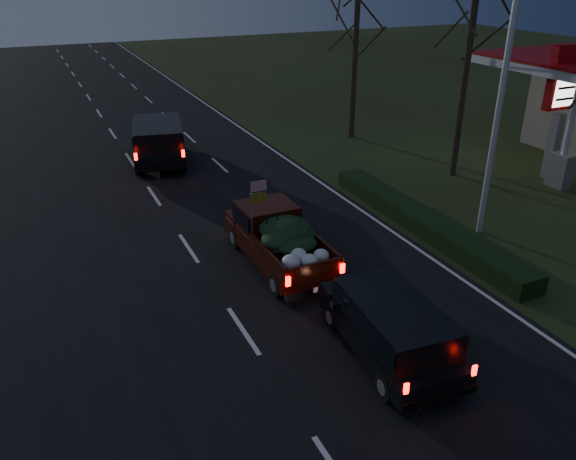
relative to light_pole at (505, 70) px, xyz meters
name	(u,v)px	position (x,y,z in m)	size (l,w,h in m)	color
ground	(243,331)	(-9.50, -2.00, -5.48)	(120.00, 120.00, 0.00)	black
road_asphalt	(243,331)	(-9.50, -2.00, -5.47)	(14.00, 120.00, 0.02)	black
hedge_row	(422,221)	(-1.70, 1.00, -5.18)	(1.00, 10.00, 0.60)	black
light_pole	(505,70)	(0.00, 0.00, 0.00)	(0.50, 0.90, 9.16)	silver
gas_price_pylon	(565,90)	(6.50, 2.99, -1.71)	(2.00, 0.41, 5.57)	gray
bare_tree_mid	(473,21)	(3.00, 5.00, 0.87)	(3.60, 3.60, 8.50)	black
bare_tree_far	(356,34)	(2.00, 12.00, -0.25)	(3.60, 3.60, 7.00)	black
pickup_truck	(278,236)	(-7.24, 0.91, -4.55)	(1.85, 4.76, 2.49)	#370F07
lead_suv	(158,138)	(-8.24, 12.20, -4.34)	(3.20, 5.57, 1.50)	black
rear_suv	(392,323)	(-6.72, -4.39, -4.56)	(2.14, 4.39, 1.22)	black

